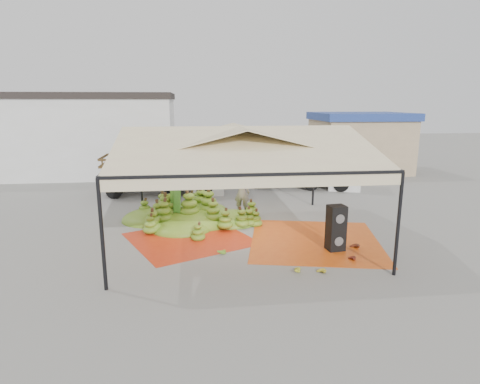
{
  "coord_description": "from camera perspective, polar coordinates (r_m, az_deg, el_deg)",
  "views": [
    {
      "loc": [
        -1.62,
        -14.09,
        4.85
      ],
      "look_at": [
        0.2,
        1.5,
        1.3
      ],
      "focal_mm": 30.0,
      "sensor_mm": 36.0,
      "label": 1
    }
  ],
  "objects": [
    {
      "name": "truck_left",
      "position": [
        21.8,
        -10.06,
        3.24
      ],
      "size": [
        6.29,
        2.27,
        2.15
      ],
      "rotation": [
        0.0,
        0.0,
        -0.01
      ],
      "color": "#453117",
      "rests_on": "ground"
    },
    {
      "name": "hand_red_b",
      "position": [
        14.12,
        15.92,
        -7.37
      ],
      "size": [
        0.62,
        0.6,
        0.22
      ],
      "primitive_type": "ellipsoid",
      "rotation": [
        0.0,
        0.0,
        0.58
      ],
      "color": "#602416",
      "rests_on": "ground"
    },
    {
      "name": "banana_leaves",
      "position": [
        15.97,
        -8.31,
        -5.07
      ],
      "size": [
        0.96,
        1.36,
        3.7
      ],
      "primitive_type": null,
      "color": "#396F1D",
      "rests_on": "ground"
    },
    {
      "name": "building_tan",
      "position": [
        29.61,
        16.61,
        6.84
      ],
      "size": [
        6.3,
        5.3,
        4.1
      ],
      "color": "tan",
      "rests_on": "ground"
    },
    {
      "name": "truck_right",
      "position": [
        23.41,
        9.57,
        3.95
      ],
      "size": [
        6.7,
        3.91,
        2.18
      ],
      "rotation": [
        0.0,
        0.0,
        -0.3
      ],
      "color": "#4F311A",
      "rests_on": "ground"
    },
    {
      "name": "vendor",
      "position": [
        17.59,
        0.27,
        -0.09
      ],
      "size": [
        0.79,
        0.64,
        1.88
      ],
      "primitive_type": "imported",
      "rotation": [
        0.0,
        0.0,
        2.83
      ],
      "color": "gray",
      "rests_on": "ground"
    },
    {
      "name": "canopy_tent",
      "position": [
        14.27,
        -0.1,
        6.51
      ],
      "size": [
        8.1,
        8.1,
        4.0
      ],
      "color": "black",
      "rests_on": "ground"
    },
    {
      "name": "hand_green",
      "position": [
        13.25,
        -2.82,
        -8.24
      ],
      "size": [
        0.63,
        0.62,
        0.22
      ],
      "primitive_type": "ellipsoid",
      "rotation": [
        0.0,
        0.0,
        -0.75
      ],
      "color": "#56851B",
      "rests_on": "ground"
    },
    {
      "name": "building_white",
      "position": [
        29.39,
        -23.42,
        7.54
      ],
      "size": [
        14.3,
        6.3,
        5.4
      ],
      "color": "silver",
      "rests_on": "ground"
    },
    {
      "name": "hand_red_a",
      "position": [
        13.11,
        15.41,
        -8.99
      ],
      "size": [
        0.47,
        0.4,
        0.2
      ],
      "primitive_type": "ellipsoid",
      "rotation": [
        0.0,
        0.0,
        0.11
      ],
      "color": "#5A1A14",
      "rests_on": "ground"
    },
    {
      "name": "speaker_stack",
      "position": [
        13.67,
        13.49,
        -5.0
      ],
      "size": [
        0.61,
        0.55,
        1.53
      ],
      "rotation": [
        0.0,
        0.0,
        0.13
      ],
      "color": "black",
      "rests_on": "ground"
    },
    {
      "name": "hand_yellow_a",
      "position": [
        11.96,
        7.71,
        -10.75
      ],
      "size": [
        0.54,
        0.48,
        0.21
      ],
      "primitive_type": "ellipsoid",
      "rotation": [
        0.0,
        0.0,
        -0.26
      ],
      "color": "gold",
      "rests_on": "ground"
    },
    {
      "name": "tarp_right",
      "position": [
        14.64,
        10.58,
        -6.8
      ],
      "size": [
        5.34,
        5.51,
        0.01
      ],
      "primitive_type": "cube",
      "rotation": [
        0.0,
        0.0,
        -0.21
      ],
      "color": "#CB5313",
      "rests_on": "ground"
    },
    {
      "name": "ground",
      "position": [
        14.99,
        -0.1,
        -6.13
      ],
      "size": [
        90.0,
        90.0,
        0.0
      ],
      "primitive_type": "plane",
      "color": "slate",
      "rests_on": "ground"
    },
    {
      "name": "tarp_left",
      "position": [
        14.69,
        -7.14,
        -6.61
      ],
      "size": [
        5.13,
        5.04,
        0.01
      ],
      "primitive_type": "cube",
      "rotation": [
        0.0,
        0.0,
        0.44
      ],
      "color": "red",
      "rests_on": "ground"
    },
    {
      "name": "hanging_bunches",
      "position": [
        14.5,
        8.24,
        3.77
      ],
      "size": [
        3.24,
        0.24,
        0.2
      ],
      "color": "#557A19",
      "rests_on": "ground"
    },
    {
      "name": "hand_yellow_b",
      "position": [
        11.96,
        11.34,
        -10.93
      ],
      "size": [
        0.55,
        0.51,
        0.2
      ],
      "primitive_type": "ellipsoid",
      "rotation": [
        0.0,
        0.0,
        0.48
      ],
      "color": "gold",
      "rests_on": "ground"
    },
    {
      "name": "banana_heap",
      "position": [
        16.62,
        -6.7,
        -2.03
      ],
      "size": [
        7.31,
        6.72,
        1.27
      ],
      "primitive_type": "ellipsoid",
      "rotation": [
        0.0,
        0.0,
        0.38
      ],
      "color": "#4A7217",
      "rests_on": "ground"
    }
  ]
}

